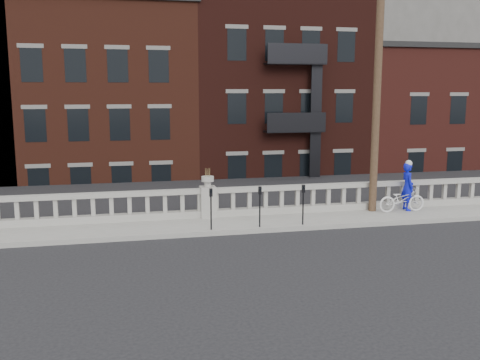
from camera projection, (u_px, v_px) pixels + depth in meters
The scene contains 11 objects.
ground at pixel (230, 253), 15.35m from camera, with size 120.00×120.00×0.00m, color black.
sidewalk at pixel (212, 225), 18.23m from camera, with size 32.00×2.20×0.15m, color gray.
balustrade at pixel (208, 203), 19.05m from camera, with size 28.00×0.34×1.03m.
planter_pedestal at pixel (208, 198), 19.02m from camera, with size 0.55×0.55×1.76m.
lower_level at pixel (172, 120), 37.24m from camera, with size 80.00×44.00×20.80m.
utility_pole at pixel (378, 73), 19.28m from camera, with size 1.60×0.28×10.00m.
parking_meter_b at pixel (211, 204), 17.22m from camera, with size 0.10×0.09×1.36m.
parking_meter_c at pixel (260, 202), 17.57m from camera, with size 0.10×0.09×1.36m.
parking_meter_d at pixel (303, 200), 17.89m from camera, with size 0.10×0.09×1.36m.
bicycle at pixel (402, 199), 19.89m from camera, with size 0.62×1.79×0.94m, color white.
cyclist at pixel (407, 187), 20.10m from camera, with size 0.66×0.43×1.80m, color #0E15D4.
Camera 1 is at (-2.90, -14.52, 4.59)m, focal length 40.00 mm.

